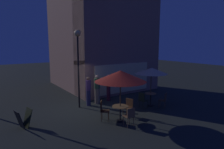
{
  "coord_description": "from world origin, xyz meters",
  "views": [
    {
      "loc": [
        -4.52,
        -9.96,
        3.75
      ],
      "look_at": [
        1.74,
        -0.6,
        1.97
      ],
      "focal_mm": 31.51,
      "sensor_mm": 36.0,
      "label": 1
    }
  ],
  "objects": [
    {
      "name": "cafe_chair_1",
      "position": [
        4.23,
        -2.37,
        0.54
      ],
      "size": [
        0.55,
        0.55,
        0.89
      ],
      "rotation": [
        0.0,
        0.0,
        2.08
      ],
      "color": "#503927",
      "rests_on": "ground"
    },
    {
      "name": "patron_standing_0",
      "position": [
        0.73,
        0.47,
        0.9
      ],
      "size": [
        0.31,
        0.31,
        1.77
      ],
      "rotation": [
        0.0,
        0.0,
        1.24
      ],
      "color": "#2D2C52",
      "rests_on": "ground"
    },
    {
      "name": "cafe_chair_0",
      "position": [
        3.02,
        -1.83,
        0.59
      ],
      "size": [
        0.49,
        0.49,
        0.98
      ],
      "rotation": [
        0.0,
        0.0,
        0.2
      ],
      "color": "black",
      "rests_on": "ground"
    },
    {
      "name": "patio_umbrella_1",
      "position": [
        0.89,
        -2.59,
        2.23
      ],
      "size": [
        2.46,
        2.46,
        2.5
      ],
      "color": "black",
      "rests_on": "ground"
    },
    {
      "name": "cafe_chair_3",
      "position": [
        0.23,
        -2.07,
        0.59
      ],
      "size": [
        0.59,
        0.59,
        0.99
      ],
      "rotation": [
        0.0,
        0.0,
        -0.66
      ],
      "color": "#53361F",
      "rests_on": "ground"
    },
    {
      "name": "cafe_chair_4",
      "position": [
        0.85,
        -3.37,
        0.56
      ],
      "size": [
        0.43,
        0.43,
        0.9
      ],
      "rotation": [
        0.0,
        0.0,
        1.52
      ],
      "color": "brown",
      "rests_on": "ground"
    },
    {
      "name": "menu_sandwich_board",
      "position": [
        -3.16,
        -0.81,
        0.43
      ],
      "size": [
        0.74,
        0.68,
        0.84
      ],
      "rotation": [
        0.0,
        0.0,
        0.23
      ],
      "color": "black",
      "rests_on": "ground"
    },
    {
      "name": "ground_plane",
      "position": [
        0.0,
        0.0,
        0.0
      ],
      "size": [
        60.0,
        60.0,
        0.0
      ],
      "primitive_type": "plane",
      "color": "#222723"
    },
    {
      "name": "cafe_building",
      "position": [
        3.01,
        3.85,
        4.8
      ],
      "size": [
        6.7,
        7.84,
        9.61
      ],
      "color": "#9B7162",
      "rests_on": "ground"
    },
    {
      "name": "cafe_chair_2",
      "position": [
        1.61,
        -2.32,
        0.57
      ],
      "size": [
        0.53,
        0.53,
        0.93
      ],
      "rotation": [
        0.0,
        0.0,
        -2.79
      ],
      "color": "brown",
      "rests_on": "ground"
    },
    {
      "name": "cafe_table_0",
      "position": [
        3.83,
        -1.67,
        0.54
      ],
      "size": [
        0.67,
        0.67,
        0.78
      ],
      "color": "black",
      "rests_on": "ground"
    },
    {
      "name": "patron_standing_2",
      "position": [
        1.37,
        0.53,
        0.91
      ],
      "size": [
        0.37,
        0.37,
        1.82
      ],
      "rotation": [
        0.0,
        0.0,
        2.81
      ],
      "color": "#7C6B59",
      "rests_on": "ground"
    },
    {
      "name": "patio_umbrella_0",
      "position": [
        3.83,
        -1.67,
        2.14
      ],
      "size": [
        1.9,
        1.9,
        2.33
      ],
      "color": "black",
      "rests_on": "ground"
    },
    {
      "name": "patron_standing_1",
      "position": [
        2.31,
        0.67,
        0.91
      ],
      "size": [
        0.3,
        0.3,
        1.76
      ],
      "rotation": [
        0.0,
        0.0,
        4.78
      ],
      "color": "#481927",
      "rests_on": "ground"
    },
    {
      "name": "cafe_table_1",
      "position": [
        0.89,
        -2.59,
        0.57
      ],
      "size": [
        0.79,
        0.79,
        0.76
      ],
      "color": "black",
      "rests_on": "ground"
    },
    {
      "name": "street_lamp_near_corner",
      "position": [
        0.11,
        0.46,
        3.33
      ],
      "size": [
        0.37,
        0.37,
        4.51
      ],
      "color": "black",
      "rests_on": "ground"
    }
  ]
}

